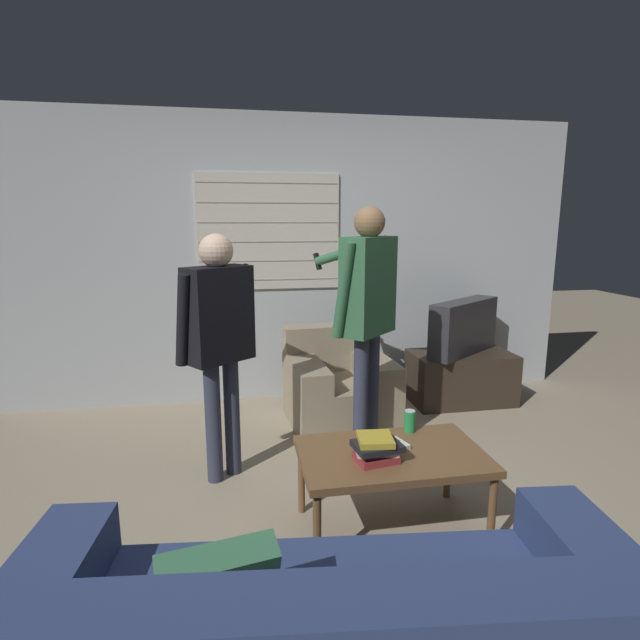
# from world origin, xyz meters

# --- Properties ---
(ground_plane) EXTENTS (16.00, 16.00, 0.00)m
(ground_plane) POSITION_xyz_m (0.00, 0.00, 0.00)
(ground_plane) COLOR gray
(wall_back) EXTENTS (5.20, 0.08, 2.55)m
(wall_back) POSITION_xyz_m (-0.01, 2.03, 1.28)
(wall_back) COLOR #ADB2B7
(wall_back) RESTS_ON ground_plane
(armchair_beige) EXTENTS (0.85, 0.86, 0.77)m
(armchair_beige) POSITION_xyz_m (0.24, 1.32, 0.30)
(armchair_beige) COLOR gray
(armchair_beige) RESTS_ON ground_plane
(coffee_table) EXTENTS (0.96, 0.59, 0.45)m
(coffee_table) POSITION_xyz_m (0.20, -0.18, 0.41)
(coffee_table) COLOR brown
(coffee_table) RESTS_ON ground_plane
(tv_stand) EXTENTS (0.91, 0.51, 0.46)m
(tv_stand) POSITION_xyz_m (1.44, 1.57, 0.23)
(tv_stand) COLOR #33281E
(tv_stand) RESTS_ON ground_plane
(tv) EXTENTS (0.82, 0.66, 0.48)m
(tv) POSITION_xyz_m (1.44, 1.57, 0.70)
(tv) COLOR #2D2D33
(tv) RESTS_ON tv_stand
(person_left_standing) EXTENTS (0.50, 0.80, 1.56)m
(person_left_standing) POSITION_xyz_m (-0.68, 0.58, 0.99)
(person_left_standing) COLOR #33384C
(person_left_standing) RESTS_ON ground_plane
(person_right_standing) EXTENTS (0.51, 0.85, 1.73)m
(person_right_standing) POSITION_xyz_m (0.31, 0.74, 1.10)
(person_right_standing) COLOR #33384C
(person_right_standing) RESTS_ON ground_plane
(book_stack) EXTENTS (0.25, 0.21, 0.13)m
(book_stack) POSITION_xyz_m (0.09, -0.25, 0.52)
(book_stack) COLOR maroon
(book_stack) RESTS_ON coffee_table
(soda_can) EXTENTS (0.07, 0.07, 0.13)m
(soda_can) POSITION_xyz_m (0.38, 0.05, 0.51)
(soda_can) COLOR #238E47
(soda_can) RESTS_ON coffee_table
(spare_remote) EXTENTS (0.08, 0.14, 0.02)m
(spare_remote) POSITION_xyz_m (0.27, -0.11, 0.46)
(spare_remote) COLOR white
(spare_remote) RESTS_ON coffee_table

